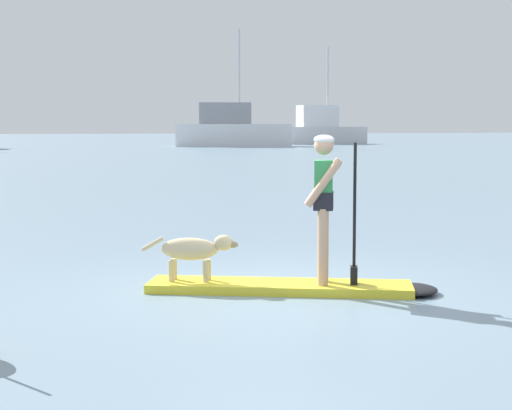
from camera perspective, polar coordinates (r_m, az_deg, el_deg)
ground_plane at (r=9.65m, az=1.61°, el=-5.86°), size 400.00×400.00×0.00m
paddleboard at (r=9.63m, az=2.96°, el=-5.59°), size 3.30×1.83×0.10m
person_paddler at (r=9.48m, az=4.70°, el=0.52°), size 0.68×0.59×1.69m
dog at (r=9.70m, az=-4.24°, el=-3.07°), size 1.08×0.49×0.54m
moored_boat_port at (r=77.75m, az=-1.66°, el=5.13°), size 11.03×5.83×10.76m
moored_boat_far_port at (r=88.95m, az=4.48°, el=5.14°), size 9.10×3.41×10.24m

